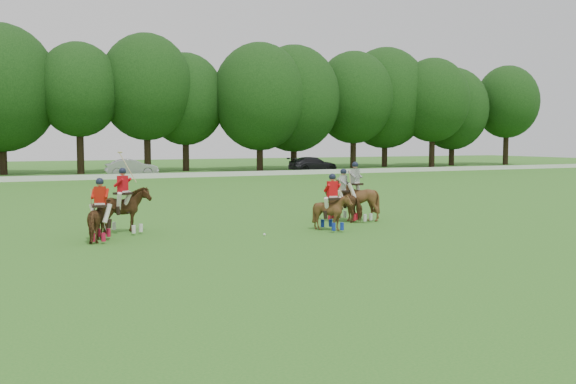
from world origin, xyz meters
name	(u,v)px	position (x,y,z in m)	size (l,w,h in m)	color
ground	(272,250)	(0.00, 0.00, 0.00)	(180.00, 180.00, 0.00)	#2E7320
tree_line	(82,90)	(0.26, 48.05, 8.23)	(117.98, 14.32, 14.75)	black
boundary_rail	(96,177)	(0.00, 38.00, 0.22)	(120.00, 0.10, 0.44)	white
car_mid	(132,167)	(3.88, 42.50, 0.79)	(1.67, 4.78, 1.58)	#A0A1A5
car_right	(313,164)	(22.85, 42.50, 0.78)	(2.18, 5.35, 1.55)	black
polo_red_a	(101,219)	(-4.54, 3.92, 0.75)	(1.22, 1.79, 2.12)	#4C2B14
polo_red_b	(123,210)	(-3.52, 5.43, 0.86)	(2.20, 2.17, 2.92)	#4C2B14
polo_red_c	(332,211)	(3.70, 2.95, 0.75)	(1.22, 1.35, 2.13)	#4C2B14
polo_stripe_a	(343,203)	(5.41, 5.14, 0.78)	(1.78, 1.80, 2.19)	#4C2B14
polo_stripe_b	(355,199)	(5.88, 4.99, 0.91)	(1.99, 2.08, 2.47)	#4C2B14
polo_ball	(264,235)	(0.91, 2.82, 0.04)	(0.09, 0.09, 0.09)	white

